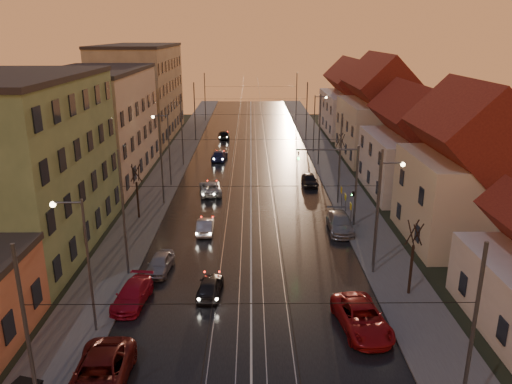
{
  "coord_description": "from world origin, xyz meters",
  "views": [
    {
      "loc": [
        0.02,
        -22.61,
        16.28
      ],
      "look_at": [
        0.45,
        19.4,
        2.74
      ],
      "focal_mm": 35.0,
      "sensor_mm": 36.0,
      "label": 1
    }
  ],
  "objects_px": {
    "driving_car_0": "(210,286)",
    "parked_left_1": "(99,376)",
    "street_lamp_0": "(82,254)",
    "parked_right_2": "(309,180)",
    "street_lamp_3": "(317,118)",
    "parked_left_2": "(132,294)",
    "parked_right_1": "(340,223)",
    "traffic_light_mast": "(345,176)",
    "driving_car_3": "(219,155)",
    "parked_right_0": "(362,318)",
    "street_lamp_1": "(382,204)",
    "driving_car_1": "(205,226)",
    "street_lamp_2": "(166,143)",
    "parked_left_3": "(160,263)",
    "driving_car_2": "(210,188)",
    "driving_car_4": "(224,135)"
  },
  "relations": [
    {
      "from": "traffic_light_mast",
      "to": "driving_car_0",
      "type": "bearing_deg",
      "value": -132.01
    },
    {
      "from": "driving_car_1",
      "to": "street_lamp_1",
      "type": "bearing_deg",
      "value": 151.68
    },
    {
      "from": "street_lamp_3",
      "to": "parked_right_0",
      "type": "xyz_separation_m",
      "value": [
        -2.79,
        -43.86,
        -4.15
      ]
    },
    {
      "from": "street_lamp_0",
      "to": "driving_car_1",
      "type": "distance_m",
      "value": 16.14
    },
    {
      "from": "driving_car_1",
      "to": "parked_left_2",
      "type": "xyz_separation_m",
      "value": [
        -3.54,
        -11.53,
        0.01
      ]
    },
    {
      "from": "street_lamp_2",
      "to": "street_lamp_3",
      "type": "xyz_separation_m",
      "value": [
        18.21,
        16.0,
        0.0
      ]
    },
    {
      "from": "driving_car_0",
      "to": "traffic_light_mast",
      "type": "bearing_deg",
      "value": -127.43
    },
    {
      "from": "parked_left_3",
      "to": "parked_right_1",
      "type": "distance_m",
      "value": 15.9
    },
    {
      "from": "street_lamp_3",
      "to": "parked_left_3",
      "type": "relative_size",
      "value": 2.14
    },
    {
      "from": "driving_car_3",
      "to": "parked_left_1",
      "type": "height_order",
      "value": "parked_left_1"
    },
    {
      "from": "driving_car_1",
      "to": "parked_left_3",
      "type": "distance_m",
      "value": 7.6
    },
    {
      "from": "driving_car_0",
      "to": "driving_car_1",
      "type": "xyz_separation_m",
      "value": [
        -1.22,
        10.48,
        0.0
      ]
    },
    {
      "from": "parked_left_2",
      "to": "parked_right_1",
      "type": "bearing_deg",
      "value": 44.46
    },
    {
      "from": "street_lamp_3",
      "to": "parked_left_2",
      "type": "xyz_separation_m",
      "value": [
        -16.52,
        -40.87,
        -4.25
      ]
    },
    {
      "from": "driving_car_2",
      "to": "parked_right_1",
      "type": "bearing_deg",
      "value": 130.95
    },
    {
      "from": "driving_car_1",
      "to": "driving_car_3",
      "type": "bearing_deg",
      "value": -90.46
    },
    {
      "from": "driving_car_4",
      "to": "street_lamp_0",
      "type": "bearing_deg",
      "value": 77.57
    },
    {
      "from": "street_lamp_3",
      "to": "driving_car_1",
      "type": "distance_m",
      "value": 32.37
    },
    {
      "from": "street_lamp_0",
      "to": "street_lamp_2",
      "type": "xyz_separation_m",
      "value": [
        0.0,
        28.0,
        0.0
      ]
    },
    {
      "from": "driving_car_4",
      "to": "parked_left_3",
      "type": "bearing_deg",
      "value": 80.01
    },
    {
      "from": "parked_right_0",
      "to": "street_lamp_3",
      "type": "bearing_deg",
      "value": 79.04
    },
    {
      "from": "parked_right_0",
      "to": "parked_right_2",
      "type": "bearing_deg",
      "value": 82.34
    },
    {
      "from": "driving_car_0",
      "to": "parked_left_2",
      "type": "distance_m",
      "value": 4.88
    },
    {
      "from": "driving_car_0",
      "to": "parked_left_1",
      "type": "bearing_deg",
      "value": 67.76
    },
    {
      "from": "parked_left_2",
      "to": "parked_right_0",
      "type": "xyz_separation_m",
      "value": [
        13.73,
        -2.98,
        0.1
      ]
    },
    {
      "from": "driving_car_1",
      "to": "parked_left_3",
      "type": "relative_size",
      "value": 1.01
    },
    {
      "from": "traffic_light_mast",
      "to": "driving_car_3",
      "type": "xyz_separation_m",
      "value": [
        -12.18,
        23.78,
        -3.95
      ]
    },
    {
      "from": "driving_car_2",
      "to": "parked_right_2",
      "type": "distance_m",
      "value": 11.13
    },
    {
      "from": "street_lamp_1",
      "to": "parked_left_2",
      "type": "height_order",
      "value": "street_lamp_1"
    },
    {
      "from": "parked_right_2",
      "to": "driving_car_4",
      "type": "bearing_deg",
      "value": 111.03
    },
    {
      "from": "street_lamp_0",
      "to": "street_lamp_3",
      "type": "relative_size",
      "value": 1.0
    },
    {
      "from": "street_lamp_0",
      "to": "parked_right_2",
      "type": "bearing_deg",
      "value": 61.15
    },
    {
      "from": "street_lamp_3",
      "to": "driving_car_1",
      "type": "relative_size",
      "value": 2.13
    },
    {
      "from": "traffic_light_mast",
      "to": "parked_left_3",
      "type": "distance_m",
      "value": 17.22
    },
    {
      "from": "driving_car_3",
      "to": "parked_right_1",
      "type": "relative_size",
      "value": 0.9
    },
    {
      "from": "parked_right_0",
      "to": "parked_right_2",
      "type": "distance_m",
      "value": 28.14
    },
    {
      "from": "street_lamp_3",
      "to": "parked_left_2",
      "type": "height_order",
      "value": "street_lamp_3"
    },
    {
      "from": "driving_car_3",
      "to": "street_lamp_2",
      "type": "bearing_deg",
      "value": 71.5
    },
    {
      "from": "street_lamp_3",
      "to": "parked_right_2",
      "type": "distance_m",
      "value": 16.48
    },
    {
      "from": "street_lamp_1",
      "to": "parked_right_1",
      "type": "bearing_deg",
      "value": 102.23
    },
    {
      "from": "street_lamp_0",
      "to": "parked_left_3",
      "type": "bearing_deg",
      "value": 70.62
    },
    {
      "from": "street_lamp_2",
      "to": "parked_left_3",
      "type": "relative_size",
      "value": 2.14
    },
    {
      "from": "parked_right_1",
      "to": "street_lamp_0",
      "type": "bearing_deg",
      "value": -136.76
    },
    {
      "from": "street_lamp_1",
      "to": "street_lamp_3",
      "type": "relative_size",
      "value": 1.0
    },
    {
      "from": "street_lamp_1",
      "to": "parked_right_2",
      "type": "xyz_separation_m",
      "value": [
        -2.62,
        20.29,
        -4.23
      ]
    },
    {
      "from": "traffic_light_mast",
      "to": "parked_right_0",
      "type": "height_order",
      "value": "traffic_light_mast"
    },
    {
      "from": "driving_car_3",
      "to": "street_lamp_0",
      "type": "bearing_deg",
      "value": 87.13
    },
    {
      "from": "street_lamp_0",
      "to": "traffic_light_mast",
      "type": "bearing_deg",
      "value": 43.1
    },
    {
      "from": "traffic_light_mast",
      "to": "driving_car_4",
      "type": "relative_size",
      "value": 1.82
    },
    {
      "from": "traffic_light_mast",
      "to": "driving_car_3",
      "type": "bearing_deg",
      "value": 117.12
    }
  ]
}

